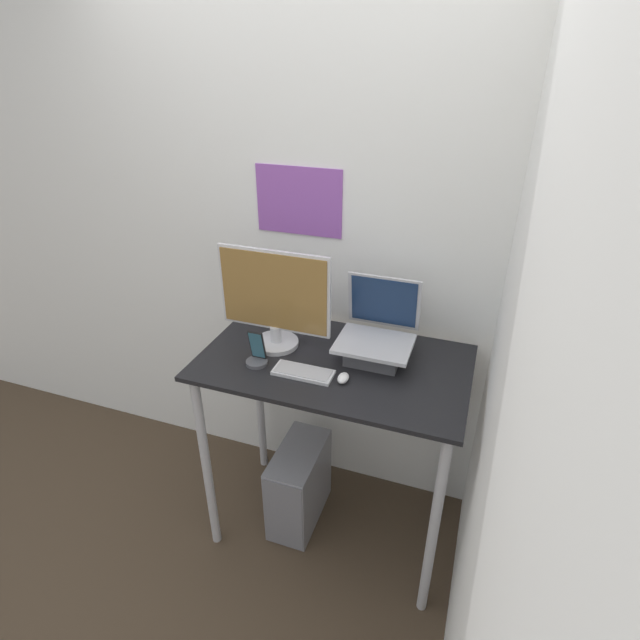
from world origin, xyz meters
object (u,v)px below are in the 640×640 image
monitor (274,302)px  mouse (343,378)px  keyboard (303,372)px  cell_phone (257,355)px  laptop (376,341)px  computer_tower (299,484)px

monitor → mouse: (0.35, -0.16, -0.19)m
keyboard → cell_phone: (-0.20, 0.01, 0.03)m
laptop → mouse: 0.23m
keyboard → cell_phone: size_ratio=1.62×
mouse → laptop: bearing=70.4°
mouse → cell_phone: (-0.37, 0.00, 0.02)m
keyboard → computer_tower: 0.80m
laptop → cell_phone: bearing=-155.1°
laptop → monitor: size_ratio=0.67×
monitor → cell_phone: bearing=-95.0°
monitor → keyboard: (0.19, -0.17, -0.20)m
monitor → computer_tower: (0.10, -0.03, -0.99)m
laptop → cell_phone: 0.49m
laptop → monitor: bearing=-174.0°
computer_tower → cell_phone: bearing=-132.6°
cell_phone → computer_tower: cell_phone is taller
keyboard → cell_phone: 0.21m
keyboard → mouse: bearing=2.1°
keyboard → computer_tower: size_ratio=0.56×
laptop → monitor: 0.45m
laptop → computer_tower: (-0.33, -0.08, -0.86)m
laptop → keyboard: size_ratio=1.36×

